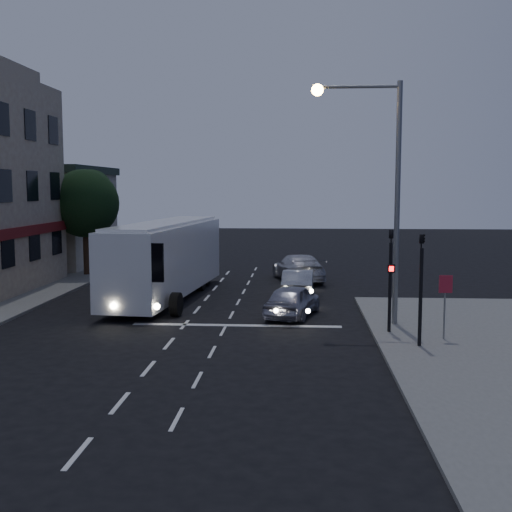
# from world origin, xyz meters

# --- Properties ---
(ground) EXTENTS (120.00, 120.00, 0.00)m
(ground) POSITION_xyz_m (0.00, 0.00, 0.00)
(ground) COLOR black
(road_markings) EXTENTS (8.00, 30.55, 0.01)m
(road_markings) POSITION_xyz_m (1.29, 3.31, 0.00)
(road_markings) COLOR silver
(road_markings) RESTS_ON ground
(tour_bus) EXTENTS (3.57, 12.08, 3.65)m
(tour_bus) POSITION_xyz_m (-1.87, 7.74, 1.97)
(tour_bus) COLOR white
(tour_bus) RESTS_ON ground
(car_suv) EXTENTS (2.55, 4.23, 1.35)m
(car_suv) POSITION_xyz_m (4.12, 3.80, 0.67)
(car_suv) COLOR #8D8EA0
(car_suv) RESTS_ON ground
(car_sedan_a) EXTENTS (1.55, 4.11, 1.34)m
(car_sedan_a) POSITION_xyz_m (4.34, 8.46, 0.67)
(car_sedan_a) COLOR #B3B6BB
(car_sedan_a) RESTS_ON ground
(car_sedan_b) EXTENTS (3.35, 5.62, 1.53)m
(car_sedan_b) POSITION_xyz_m (4.35, 13.81, 0.76)
(car_sedan_b) COLOR #B9BAC0
(car_sedan_b) RESTS_ON ground
(traffic_signal_main) EXTENTS (0.25, 0.35, 4.10)m
(traffic_signal_main) POSITION_xyz_m (7.60, 0.78, 2.42)
(traffic_signal_main) COLOR black
(traffic_signal_main) RESTS_ON sidewalk_near
(traffic_signal_side) EXTENTS (0.18, 0.15, 4.10)m
(traffic_signal_side) POSITION_xyz_m (8.30, -1.20, 2.42)
(traffic_signal_side) COLOR black
(traffic_signal_side) RESTS_ON sidewalk_near
(regulatory_sign) EXTENTS (0.45, 0.12, 2.20)m
(regulatory_sign) POSITION_xyz_m (9.30, -0.24, 1.60)
(regulatory_sign) COLOR slate
(regulatory_sign) RESTS_ON sidewalk_near
(streetlight) EXTENTS (3.32, 0.44, 9.00)m
(streetlight) POSITION_xyz_m (7.34, 2.20, 5.73)
(streetlight) COLOR slate
(streetlight) RESTS_ON sidewalk_near
(low_building_north) EXTENTS (9.40, 9.40, 6.50)m
(low_building_north) POSITION_xyz_m (-13.50, 20.00, 3.39)
(low_building_north) COLOR gray
(low_building_north) RESTS_ON sidewalk_far
(street_tree) EXTENTS (4.00, 4.00, 6.20)m
(street_tree) POSITION_xyz_m (-8.21, 15.02, 4.50)
(street_tree) COLOR black
(street_tree) RESTS_ON sidewalk_far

